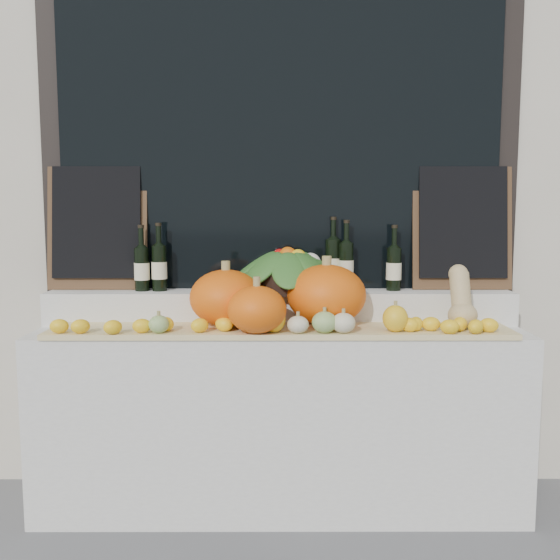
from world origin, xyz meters
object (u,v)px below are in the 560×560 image
Objects in this scene: pumpkin_right at (326,295)px; produce_bowl at (288,270)px; wine_bottle_tall at (333,264)px; pumpkin_left at (226,298)px; butternut_squash at (461,300)px.

pumpkin_right is 0.27m from produce_bowl.
wine_bottle_tall is at bearing 78.43° from pumpkin_right.
wine_bottle_tall is at bearing 27.82° from pumpkin_left.
produce_bowl is (-0.79, 0.24, 0.12)m from butternut_squash.
pumpkin_left is at bearing -145.02° from produce_bowl.
butternut_squash is at bearing -5.13° from pumpkin_right.
produce_bowl is at bearing 34.98° from pumpkin_left.
produce_bowl is (-0.18, 0.18, 0.10)m from pumpkin_right.
pumpkin_right is 0.62m from butternut_squash.
pumpkin_right and butternut_squash have the same top height.
wine_bottle_tall is (0.05, 0.26, 0.12)m from pumpkin_right.
butternut_squash is at bearing -28.92° from wine_bottle_tall.
butternut_squash is 0.84m from produce_bowl.
pumpkin_right is (0.47, 0.02, 0.01)m from pumpkin_left.
pumpkin_left is 0.92× the size of pumpkin_right.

